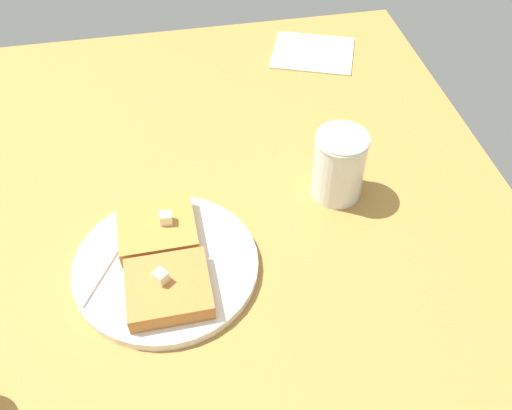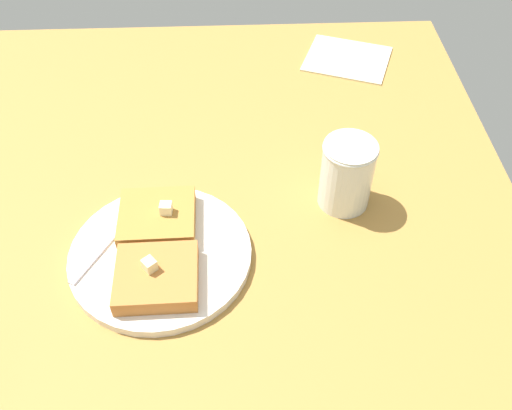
{
  "view_description": "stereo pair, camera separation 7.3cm",
  "coord_description": "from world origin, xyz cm",
  "px_view_note": "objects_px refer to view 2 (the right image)",
  "views": [
    {
      "loc": [
        51.94,
        3.49,
        60.05
      ],
      "look_at": [
        2.8,
        12.94,
        6.46
      ],
      "focal_mm": 40.0,
      "sensor_mm": 36.0,
      "label": 1
    },
    {
      "loc": [
        52.8,
        10.76,
        60.05
      ],
      "look_at": [
        2.8,
        12.94,
        6.46
      ],
      "focal_mm": 40.0,
      "sensor_mm": 36.0,
      "label": 2
    }
  ],
  "objects_px": {
    "fork": "(116,233)",
    "napkin": "(347,59)",
    "plate": "(161,254)",
    "syrup_jar": "(346,176)"
  },
  "relations": [
    {
      "from": "fork",
      "to": "napkin",
      "type": "bearing_deg",
      "value": 138.25
    },
    {
      "from": "plate",
      "to": "fork",
      "type": "xyz_separation_m",
      "value": [
        -0.03,
        -0.06,
        0.01
      ]
    },
    {
      "from": "fork",
      "to": "syrup_jar",
      "type": "bearing_deg",
      "value": 100.81
    },
    {
      "from": "plate",
      "to": "napkin",
      "type": "xyz_separation_m",
      "value": [
        -0.45,
        0.31,
        -0.01
      ]
    },
    {
      "from": "fork",
      "to": "syrup_jar",
      "type": "height_order",
      "value": "syrup_jar"
    },
    {
      "from": "plate",
      "to": "syrup_jar",
      "type": "relative_size",
      "value": 2.29
    },
    {
      "from": "plate",
      "to": "fork",
      "type": "distance_m",
      "value": 0.07
    },
    {
      "from": "fork",
      "to": "napkin",
      "type": "distance_m",
      "value": 0.55
    },
    {
      "from": "fork",
      "to": "napkin",
      "type": "xyz_separation_m",
      "value": [
        -0.41,
        0.37,
        -0.01
      ]
    },
    {
      "from": "plate",
      "to": "syrup_jar",
      "type": "distance_m",
      "value": 0.27
    }
  ]
}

